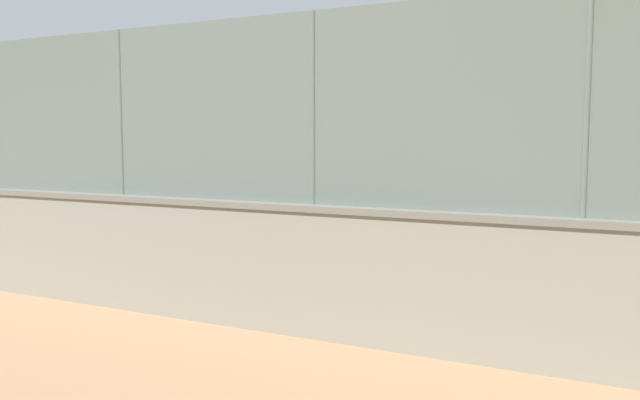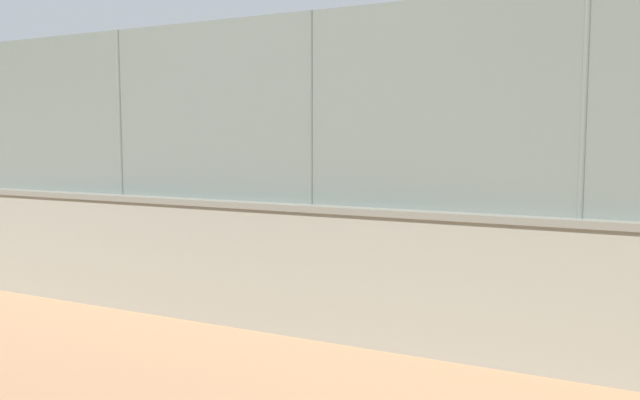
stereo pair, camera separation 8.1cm
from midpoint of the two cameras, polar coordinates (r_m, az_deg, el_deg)
The scene contains 9 objects.
ground_plane at distance 19.76m, azimuth 6.17°, elevation -1.69°, with size 260.00×260.00×0.00m, color tan.
perimeter_wall at distance 9.82m, azimuth -16.66°, elevation -4.26°, with size 25.10×0.73×1.64m.
fence_panel_on_wall at distance 9.69m, azimuth -16.98°, elevation 7.34°, with size 24.67×0.34×2.33m.
player_baseline_waiting at distance 10.63m, azimuth 9.36°, elevation -2.58°, with size 1.11×0.71×1.64m.
player_near_wall_returning at distance 15.71m, azimuth -3.23°, elevation -0.01°, with size 1.27×0.75×1.61m.
player_crossing_court at distance 14.85m, azimuth 13.59°, elevation -0.48°, with size 0.76×1.26×1.61m.
sports_ball at distance 9.17m, azimuth 3.91°, elevation -9.43°, with size 0.18×0.18×0.18m, color orange.
spare_ball_by_wall at distance 9.15m, azimuth 15.31°, elevation -9.76°, with size 0.15×0.15×0.15m, color orange.
courtside_bench at distance 10.27m, azimuth -5.61°, elevation -5.70°, with size 1.60×0.40×0.87m.
Camera 2 is at (-7.18, 18.24, 2.44)m, focal length 36.26 mm.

